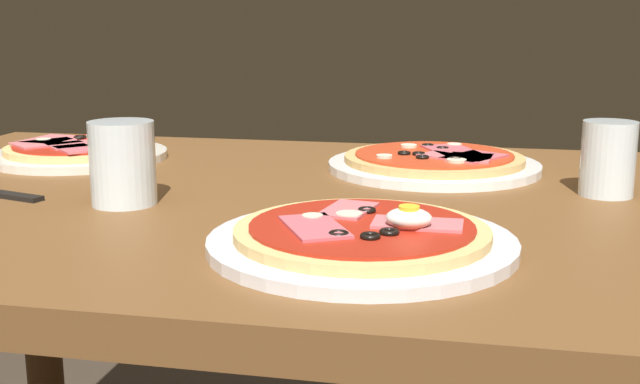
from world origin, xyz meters
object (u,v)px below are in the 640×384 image
at_px(pizza_across_left, 78,152).
at_px(water_glass_far, 123,169).
at_px(pizza_foreground, 362,238).
at_px(water_glass_near, 608,164).
at_px(dining_table, 265,281).
at_px(pizza_across_right, 434,162).

relative_size(pizza_across_left, water_glass_far, 2.73).
bearing_deg(pizza_across_left, pizza_foreground, -37.80).
bearing_deg(water_glass_far, water_glass_near, 16.36).
relative_size(dining_table, water_glass_near, 13.27).
bearing_deg(dining_table, pizza_foreground, -53.91).
xyz_separation_m(pizza_across_right, water_glass_far, (-0.35, -0.29, 0.03)).
height_order(dining_table, pizza_across_right, pizza_across_right).
bearing_deg(dining_table, pizza_across_left, 153.25).
xyz_separation_m(dining_table, pizza_foreground, (0.16, -0.22, 0.13)).
bearing_deg(pizza_across_left, water_glass_far, -52.67).
xyz_separation_m(dining_table, water_glass_far, (-0.15, -0.09, 0.16)).
distance_m(pizza_foreground, pizza_across_right, 0.42).
distance_m(dining_table, water_glass_near, 0.46).
bearing_deg(pizza_across_left, water_glass_near, -7.46).
xyz_separation_m(pizza_across_left, water_glass_near, (0.78, -0.10, 0.03)).
height_order(pizza_foreground, water_glass_far, water_glass_far).
xyz_separation_m(pizza_across_right, water_glass_near, (0.22, -0.12, 0.03)).
bearing_deg(dining_table, water_glass_near, 10.16).
bearing_deg(water_glass_far, dining_table, 31.91).
bearing_deg(pizza_across_right, water_glass_near, -29.09).
xyz_separation_m(pizza_foreground, pizza_across_right, (0.04, 0.42, -0.00)).
relative_size(pizza_foreground, pizza_across_left, 1.10).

